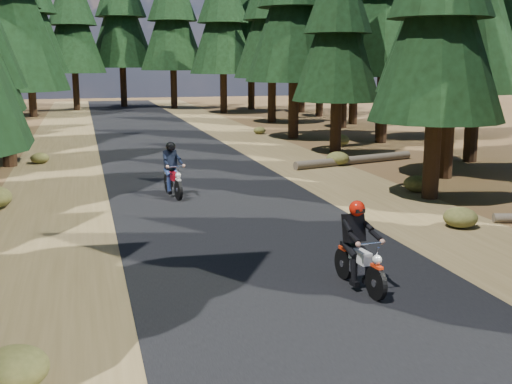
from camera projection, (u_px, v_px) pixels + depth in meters
ground at (275, 260)px, 12.90m from camera, size 120.00×120.00×0.00m
road at (223, 206)px, 17.63m from camera, size 6.00×100.00×0.01m
shoulder_l at (48, 217)px, 16.46m from camera, size 3.20×100.00×0.01m
shoulder_r at (376, 197)px, 18.81m from camera, size 3.20×100.00×0.01m
log_near at (355, 160)px, 24.89m from camera, size 5.46×1.84×0.32m
understory_shrubs at (222, 179)px, 20.28m from camera, size 16.65×32.00×0.62m
rider_lead at (360, 261)px, 11.14m from camera, size 0.68×1.78×1.55m
rider_follow at (173, 179)px, 18.82m from camera, size 0.76×1.85×1.60m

